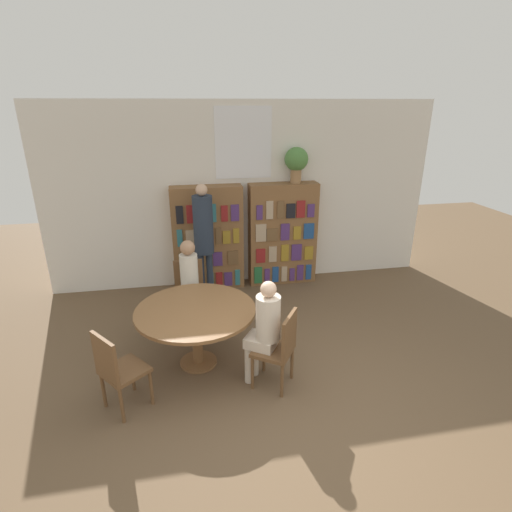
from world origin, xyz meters
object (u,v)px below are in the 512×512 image
(chair_near_camera, at_px, (117,368))
(seated_reader_left, at_px, (190,280))
(flower_vase, at_px, (296,161))
(chair_far_side, at_px, (280,346))
(reading_table, at_px, (196,317))
(bookshelf_left, at_px, (208,239))
(chair_left_side, at_px, (190,289))
(librarian_standing, at_px, (204,232))
(seated_reader_right, at_px, (264,327))
(bookshelf_right, at_px, (282,234))

(chair_near_camera, relative_size, seated_reader_left, 0.71)
(seated_reader_left, bearing_deg, flower_vase, -146.64)
(chair_far_side, bearing_deg, reading_table, 90.00)
(flower_vase, relative_size, chair_far_side, 0.63)
(bookshelf_left, height_order, seated_reader_left, bookshelf_left)
(chair_near_camera, bearing_deg, chair_left_side, 117.00)
(chair_far_side, distance_m, librarian_standing, 2.39)
(chair_left_side, bearing_deg, librarian_standing, -115.54)
(librarian_standing, bearing_deg, seated_reader_left, -107.59)
(chair_far_side, height_order, seated_reader_right, seated_reader_right)
(chair_near_camera, height_order, librarian_standing, librarian_standing)
(reading_table, bearing_deg, seated_reader_left, 92.56)
(bookshelf_left, bearing_deg, reading_table, -98.11)
(chair_near_camera, xyz_separation_m, librarian_standing, (1.02, 2.29, 0.64))
(reading_table, xyz_separation_m, seated_reader_right, (0.71, -0.47, 0.07))
(librarian_standing, bearing_deg, flower_vase, 18.09)
(chair_near_camera, bearing_deg, seated_reader_left, 114.16)
(librarian_standing, bearing_deg, chair_far_side, -73.78)
(bookshelf_left, relative_size, librarian_standing, 0.93)
(chair_left_side, relative_size, seated_reader_left, 0.71)
(reading_table, bearing_deg, chair_near_camera, -141.44)
(flower_vase, height_order, seated_reader_right, flower_vase)
(chair_far_side, bearing_deg, seated_reader_left, 65.84)
(flower_vase, bearing_deg, librarian_standing, -161.91)
(chair_near_camera, relative_size, seated_reader_right, 0.73)
(seated_reader_left, bearing_deg, reading_table, 90.00)
(chair_left_side, distance_m, seated_reader_left, 0.28)
(chair_near_camera, height_order, seated_reader_right, seated_reader_right)
(reading_table, height_order, chair_left_side, chair_left_side)
(reading_table, xyz_separation_m, librarian_standing, (0.22, 1.65, 0.50))
(flower_vase, height_order, reading_table, flower_vase)
(bookshelf_right, height_order, seated_reader_right, bookshelf_right)
(reading_table, distance_m, librarian_standing, 1.74)
(chair_near_camera, xyz_separation_m, seated_reader_left, (0.77, 1.49, 0.22))
(bookshelf_right, xyz_separation_m, chair_near_camera, (-2.37, -2.79, -0.35))
(seated_reader_right, xyz_separation_m, librarian_standing, (-0.49, 2.12, 0.44))
(bookshelf_right, distance_m, chair_far_side, 2.83)
(flower_vase, bearing_deg, chair_left_side, -148.19)
(flower_vase, height_order, chair_left_side, flower_vase)
(bookshelf_right, bearing_deg, seated_reader_right, -108.12)
(bookshelf_left, distance_m, librarian_standing, 0.58)
(chair_far_side, bearing_deg, librarian_standing, 49.66)
(chair_far_side, distance_m, seated_reader_right, 0.27)
(chair_far_side, bearing_deg, chair_left_side, 63.00)
(bookshelf_right, relative_size, flower_vase, 3.03)
(bookshelf_left, bearing_deg, flower_vase, 0.18)
(chair_far_side, xyz_separation_m, librarian_standing, (-0.64, 2.22, 0.64))
(bookshelf_left, height_order, chair_left_side, bookshelf_left)
(bookshelf_right, height_order, seated_reader_left, bookshelf_right)
(bookshelf_right, xyz_separation_m, seated_reader_left, (-1.60, -1.30, -0.14))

